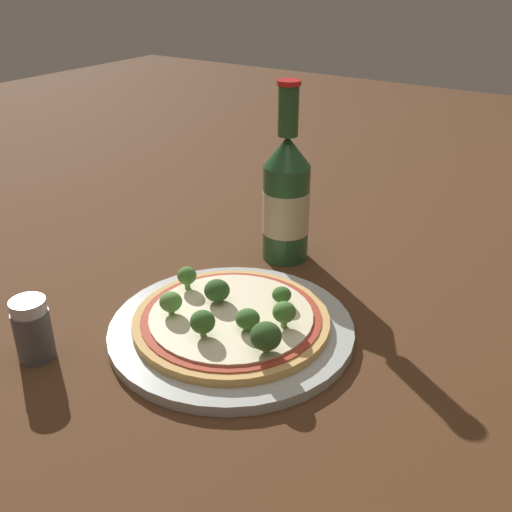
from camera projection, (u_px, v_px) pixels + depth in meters
ground_plane at (232, 333)px, 0.68m from camera, size 3.00×3.00×0.00m
plate at (232, 331)px, 0.68m from camera, size 0.28×0.28×0.01m
pizza at (232, 321)px, 0.67m from camera, size 0.22×0.22×0.01m
broccoli_floret_0 at (266, 336)px, 0.60m from camera, size 0.03×0.03×0.03m
broccoli_floret_1 at (200, 321)px, 0.63m from camera, size 0.03×0.03×0.03m
broccoli_floret_2 at (171, 302)px, 0.67m from camera, size 0.03×0.03×0.03m
broccoli_floret_3 at (248, 319)px, 0.64m from camera, size 0.03×0.03×0.02m
broccoli_floret_4 at (282, 295)px, 0.68m from camera, size 0.02×0.02×0.02m
broccoli_floret_5 at (187, 276)px, 0.72m from camera, size 0.02×0.02×0.03m
broccoli_floret_6 at (284, 312)px, 0.64m from camera, size 0.03×0.03×0.03m
broccoli_floret_7 at (217, 291)px, 0.69m from camera, size 0.03×0.03×0.03m
beer_bottle at (286, 198)px, 0.81m from camera, size 0.06×0.06×0.25m
pepper_shaker at (33, 330)px, 0.63m from camera, size 0.04×0.04×0.07m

